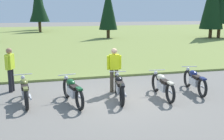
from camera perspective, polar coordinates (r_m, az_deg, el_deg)
name	(u,v)px	position (r m, az deg, el deg)	size (l,w,h in m)	color
ground_plane	(116,98)	(9.77, 0.93, -5.88)	(140.00, 140.00, 0.00)	slate
grass_moorland	(59,36)	(34.24, -10.90, 6.83)	(80.00, 44.00, 0.10)	olive
motorcycle_olive	(25,91)	(9.59, -17.52, -4.07)	(0.62, 2.10, 0.88)	black
motorcycle_british_green	(73,91)	(9.22, -8.13, -4.25)	(0.69, 2.08, 0.88)	black
motorcycle_black	(119,87)	(9.57, 1.55, -3.53)	(0.64, 2.09, 0.88)	black
motorcycle_cream	(162,85)	(9.98, 10.34, -3.07)	(0.62, 2.10, 0.88)	black
motorcycle_navy	(195,80)	(10.92, 16.62, -2.08)	(0.62, 2.09, 0.88)	black
rider_in_hivis_vest	(10,67)	(11.05, -20.22, 0.55)	(0.33, 0.52, 1.67)	black
rider_with_back_turned	(114,67)	(10.31, 0.45, 0.52)	(0.55, 0.23, 1.67)	#4C4233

